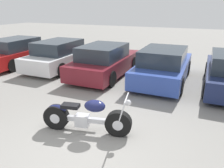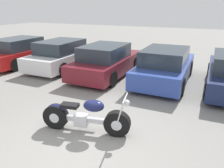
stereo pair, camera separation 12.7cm
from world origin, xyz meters
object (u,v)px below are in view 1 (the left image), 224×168
Objects in this scene: parked_car_maroon at (105,61)px; parked_car_blue at (163,66)px; parked_car_white at (61,55)px; motorcycle at (86,117)px; parked_car_red at (18,52)px.

parked_car_maroon and parked_car_blue have the same top height.
motorcycle is at bearing -49.09° from parked_car_white.
motorcycle is 4.85m from parked_car_blue.
parked_car_white is 5.16m from parked_car_blue.
parked_car_white and parked_car_blue have the same top height.
parked_car_blue is (5.16, -0.07, 0.00)m from parked_car_white.
parked_car_white is 1.00× the size of parked_car_blue.
parked_car_maroon is (-1.59, 4.52, 0.25)m from motorcycle.
parked_car_red is 2.60m from parked_car_white.
parked_car_maroon is at bearing -175.11° from parked_car_blue.
parked_car_red is at bearing -173.85° from parked_car_white.
motorcycle is at bearing -70.67° from parked_car_maroon.
parked_car_red is at bearing -178.44° from parked_car_blue.
parked_car_red is at bearing 146.12° from motorcycle.
motorcycle is 0.51× the size of parked_car_blue.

